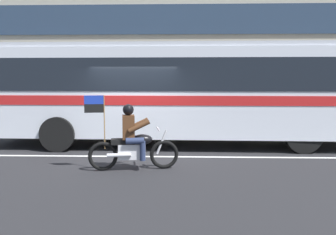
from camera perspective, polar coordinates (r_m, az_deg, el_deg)
ground_plane at (r=10.48m, az=-5.50°, el=-5.59°), size 60.00×60.00×0.00m
sidewalk_curb at (r=15.47m, az=-3.09°, el=-1.43°), size 28.00×3.80×0.15m
lane_center_stripe at (r=9.90m, az=-5.95°, el=-6.28°), size 26.60×0.14×0.01m
transit_bus at (r=11.37m, az=2.94°, el=4.93°), size 12.37×2.86×3.22m
motorcycle_with_rider at (r=8.37m, az=-5.75°, el=-3.98°), size 2.17×0.72×1.78m
fire_hydrant at (r=14.67m, az=11.62°, el=-0.23°), size 0.22×0.30×0.75m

